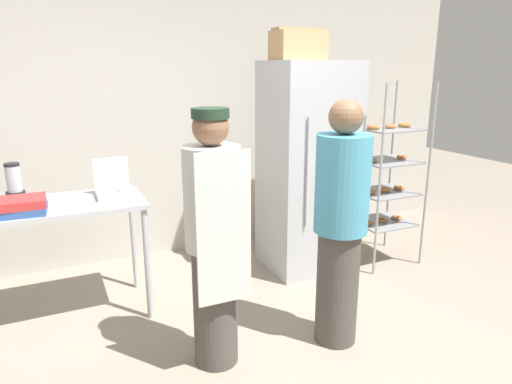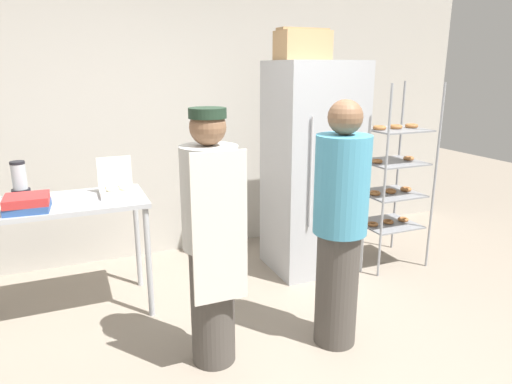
# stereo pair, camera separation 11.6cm
# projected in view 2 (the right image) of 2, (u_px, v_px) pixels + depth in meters

# --- Properties ---
(ground_plane) EXTENTS (14.00, 14.00, 0.00)m
(ground_plane) POSITION_uv_depth(u_px,v_px,m) (301.00, 381.00, 2.77)
(ground_plane) COLOR gray
(back_wall) EXTENTS (6.40, 0.12, 3.10)m
(back_wall) POSITION_uv_depth(u_px,v_px,m) (190.00, 98.00, 4.50)
(back_wall) COLOR #B7B2A8
(back_wall) RESTS_ON ground_plane
(refrigerator) EXTENTS (0.76, 0.68, 1.90)m
(refrigerator) POSITION_uv_depth(u_px,v_px,m) (313.00, 169.00, 4.14)
(refrigerator) COLOR #ADAFB5
(refrigerator) RESTS_ON ground_plane
(baking_rack) EXTENTS (0.58, 0.53, 1.72)m
(baking_rack) POSITION_uv_depth(u_px,v_px,m) (392.00, 176.00, 4.27)
(baking_rack) COLOR #93969B
(baking_rack) RESTS_ON ground_plane
(prep_counter) EXTENTS (1.19, 0.62, 0.90)m
(prep_counter) POSITION_uv_depth(u_px,v_px,m) (62.00, 215.00, 3.33)
(prep_counter) COLOR #ADAFB5
(prep_counter) RESTS_ON ground_plane
(donut_box) EXTENTS (0.26, 0.24, 0.28)m
(donut_box) POSITION_uv_depth(u_px,v_px,m) (117.00, 189.00, 3.46)
(donut_box) COLOR silver
(donut_box) RESTS_ON prep_counter
(blender_pitcher) EXTENTS (0.13, 0.13, 0.29)m
(blender_pitcher) POSITION_uv_depth(u_px,v_px,m) (20.00, 183.00, 3.30)
(blender_pitcher) COLOR black
(blender_pitcher) RESTS_ON prep_counter
(binder_stack) EXTENTS (0.30, 0.27, 0.11)m
(binder_stack) POSITION_uv_depth(u_px,v_px,m) (27.00, 203.00, 3.07)
(binder_stack) COLOR #2D5193
(binder_stack) RESTS_ON prep_counter
(cardboard_storage_box) EXTENTS (0.43, 0.28, 0.26)m
(cardboard_storage_box) POSITION_uv_depth(u_px,v_px,m) (303.00, 45.00, 3.80)
(cardboard_storage_box) COLOR tan
(cardboard_storage_box) RESTS_ON refrigerator
(person_baker) EXTENTS (0.34, 0.36, 1.62)m
(person_baker) POSITION_uv_depth(u_px,v_px,m) (211.00, 238.00, 2.76)
(person_baker) COLOR #47423D
(person_baker) RESTS_ON ground_plane
(person_customer) EXTENTS (0.35, 0.35, 1.66)m
(person_customer) POSITION_uv_depth(u_px,v_px,m) (340.00, 226.00, 2.96)
(person_customer) COLOR #47423D
(person_customer) RESTS_ON ground_plane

